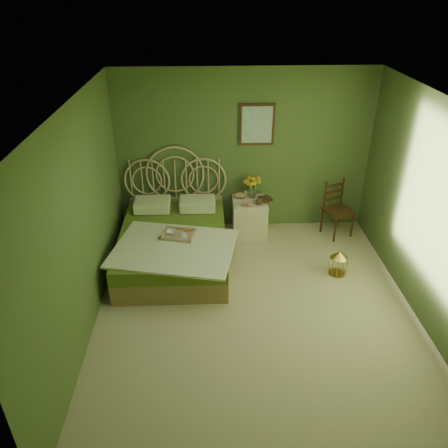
{
  "coord_description": "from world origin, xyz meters",
  "views": [
    {
      "loc": [
        -0.59,
        -4.26,
        3.7
      ],
      "look_at": [
        -0.37,
        1.0,
        0.72
      ],
      "focal_mm": 35.0,
      "sensor_mm": 36.0,
      "label": 1
    }
  ],
  "objects_px": {
    "chair": "(338,205)",
    "nightstand": "(250,213)",
    "bed": "(174,241)",
    "birdcage": "(338,263)"
  },
  "relations": [
    {
      "from": "chair",
      "to": "birdcage",
      "type": "distance_m",
      "value": 1.24
    },
    {
      "from": "bed",
      "to": "nightstand",
      "type": "xyz_separation_m",
      "value": [
        1.19,
        0.72,
        0.05
      ]
    },
    {
      "from": "bed",
      "to": "nightstand",
      "type": "height_order",
      "value": "bed"
    },
    {
      "from": "bed",
      "to": "nightstand",
      "type": "relative_size",
      "value": 2.23
    },
    {
      "from": "bed",
      "to": "nightstand",
      "type": "bearing_deg",
      "value": 31.29
    },
    {
      "from": "bed",
      "to": "birdcage",
      "type": "bearing_deg",
      "value": -11.42
    },
    {
      "from": "chair",
      "to": "nightstand",
      "type": "bearing_deg",
      "value": 155.52
    },
    {
      "from": "bed",
      "to": "chair",
      "type": "xyz_separation_m",
      "value": [
        2.61,
        0.7,
        0.2
      ]
    },
    {
      "from": "bed",
      "to": "birdcage",
      "type": "relative_size",
      "value": 6.23
    },
    {
      "from": "bed",
      "to": "birdcage",
      "type": "height_order",
      "value": "bed"
    }
  ]
}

